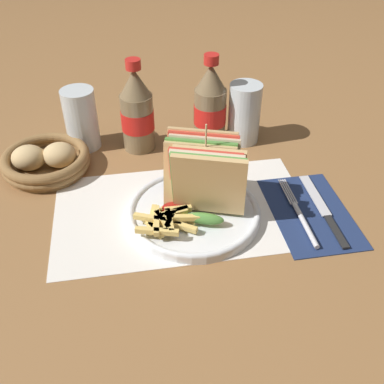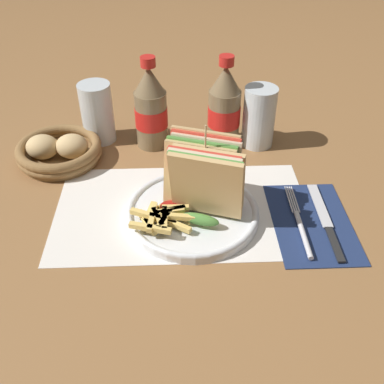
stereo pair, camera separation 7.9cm
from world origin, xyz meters
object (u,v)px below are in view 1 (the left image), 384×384
coke_bottle_far (210,106)px  glass_far (82,123)px  plate_main (194,212)px  knife (323,210)px  coke_bottle_near (137,112)px  fork (301,217)px  bread_basket (46,160)px  glass_near (244,117)px  club_sandwich (204,177)px

coke_bottle_far → glass_far: bearing=174.8°
plate_main → glass_far: (-0.20, 0.27, 0.05)m
knife → coke_bottle_near: bearing=139.1°
fork → knife: 0.05m
bread_basket → knife: bearing=-23.5°
knife → coke_bottle_near: 0.42m
bread_basket → glass_near: bearing=6.7°
knife → glass_near: size_ratio=1.53×
glass_near → bread_basket: bearing=-173.3°
plate_main → coke_bottle_near: bearing=107.3°
fork → glass_far: bearing=141.0°
plate_main → coke_bottle_far: 0.27m
knife → coke_bottle_far: 0.33m
knife → coke_bottle_near: coke_bottle_near is taller
coke_bottle_near → glass_near: size_ratio=1.50×
knife → coke_bottle_near: size_ratio=1.02×
knife → coke_bottle_far: coke_bottle_far is taller
plate_main → coke_bottle_far: size_ratio=1.19×
fork → glass_near: 0.29m
plate_main → glass_near: glass_near is taller
coke_bottle_near → coke_bottle_far: 0.15m
plate_main → knife: bearing=-6.7°
glass_near → coke_bottle_near: bearing=178.1°
knife → glass_near: bearing=107.5°
coke_bottle_near → bread_basket: 0.21m
knife → glass_far: bearing=145.7°
club_sandwich → knife: size_ratio=0.80×
coke_bottle_far → glass_far: (-0.27, 0.02, -0.03)m
coke_bottle_far → bread_basket: (-0.35, -0.06, -0.06)m
coke_bottle_far → glass_near: size_ratio=1.50×
bread_basket → fork: bearing=-27.3°
plate_main → fork: (0.18, -0.04, -0.00)m
fork → knife: size_ratio=0.93×
fork → coke_bottle_far: bearing=111.0°
plate_main → glass_far: glass_far is taller
coke_bottle_far → glass_far: coke_bottle_far is taller
glass_far → knife: bearing=-35.1°
fork → knife: bearing=18.9°
glass_near → bread_basket: 0.42m
coke_bottle_far → glass_far: size_ratio=1.50×
knife → club_sandwich: bearing=170.7°
club_sandwich → bread_basket: (-0.29, 0.18, -0.05)m
plate_main → bread_basket: bread_basket is taller
fork → bread_basket: 0.51m
club_sandwich → glass_far: club_sandwich is taller
knife → coke_bottle_near: (-0.31, 0.28, 0.08)m
plate_main → coke_bottle_near: size_ratio=1.19×
club_sandwich → knife: club_sandwich is taller
plate_main → fork: size_ratio=1.26×
glass_near → glass_far: size_ratio=1.00×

